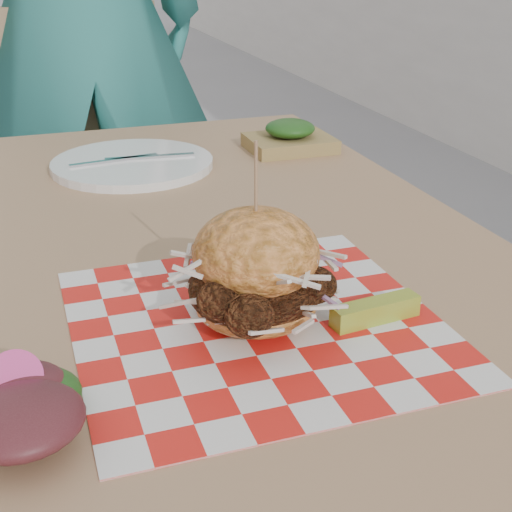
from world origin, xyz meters
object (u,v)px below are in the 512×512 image
object	(u,v)px
patio_chair	(86,168)
patio_table	(179,292)
sandwich	(256,276)
diner	(77,12)

from	to	relation	value
patio_chair	patio_table	bearing A→B (deg)	-99.69
patio_chair	sandwich	size ratio (longest dim) A/B	5.07
diner	sandwich	xyz separation A→B (m)	(0.02, -1.31, -0.13)
patio_table	patio_chair	xyz separation A→B (m)	(-0.02, 1.00, -0.12)
patio_table	patio_chair	bearing A→B (deg)	91.05
diner	patio_table	size ratio (longest dim) A/B	1.55
patio_chair	sandwich	xyz separation A→B (m)	(0.04, -1.25, 0.25)
patio_chair	diner	bearing A→B (deg)	61.58
diner	patio_chair	bearing A→B (deg)	71.84
diner	patio_chair	size ratio (longest dim) A/B	1.96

